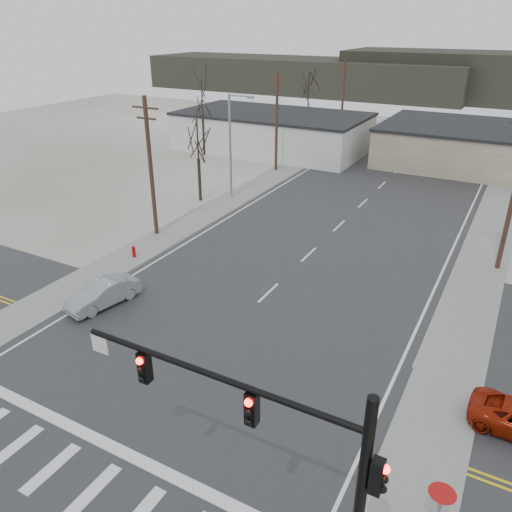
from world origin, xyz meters
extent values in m
plane|color=silver|center=(0.00, 0.00, 0.00)|extent=(140.00, 140.00, 0.00)
cube|color=#2A2A2C|center=(0.00, 15.00, 0.02)|extent=(18.00, 110.00, 0.05)
cube|color=#2A2A2C|center=(0.00, 0.00, 0.02)|extent=(90.00, 10.00, 0.04)
cube|color=gray|center=(-10.60, 20.00, 0.03)|extent=(3.00, 90.00, 0.06)
cube|color=gray|center=(10.60, 20.00, 0.03)|extent=(3.00, 90.00, 0.06)
cylinder|color=black|center=(9.80, -6.20, 3.60)|extent=(0.28, 0.28, 7.20)
cylinder|color=black|center=(5.60, -6.20, 6.20)|extent=(8.40, 0.18, 0.18)
cube|color=black|center=(6.80, -6.20, 5.60)|extent=(0.32, 0.30, 1.00)
cube|color=black|center=(3.30, -6.20, 5.60)|extent=(0.32, 0.30, 1.00)
sphere|color=#FF0C05|center=(6.80, -6.37, 5.92)|extent=(0.22, 0.22, 0.22)
sphere|color=#FF0C05|center=(3.30, -6.37, 5.92)|extent=(0.22, 0.22, 0.22)
cube|color=black|center=(10.10, -6.20, 5.00)|extent=(0.30, 0.30, 1.00)
cube|color=silver|center=(1.60, -6.20, 5.80)|extent=(0.60, 0.04, 0.60)
cylinder|color=#A50C0C|center=(-10.20, 8.00, 0.35)|extent=(0.24, 0.24, 0.70)
sphere|color=#A50C0C|center=(-10.20, 8.00, 0.75)|extent=(0.24, 0.24, 0.24)
cone|color=#A50C0C|center=(11.50, -3.50, 2.15)|extent=(0.80, 0.80, 0.40)
cube|color=silver|center=(-16.00, 40.00, 2.10)|extent=(22.00, 12.00, 4.20)
cube|color=black|center=(-16.00, 40.00, 4.35)|extent=(22.30, 12.30, 0.30)
cube|color=beige|center=(10.00, 44.00, 2.00)|extent=(26.00, 14.00, 4.00)
cylinder|color=#462E20|center=(-11.50, 12.00, 5.00)|extent=(0.30, 0.30, 10.00)
cube|color=#462E20|center=(-11.50, 12.00, 9.20)|extent=(2.20, 0.12, 0.12)
cube|color=#462E20|center=(-11.50, 12.00, 8.50)|extent=(1.60, 0.12, 0.12)
cylinder|color=#462E20|center=(-11.50, 32.00, 5.00)|extent=(0.30, 0.30, 10.00)
cube|color=#462E20|center=(-11.50, 32.00, 9.20)|extent=(2.20, 0.12, 0.12)
cube|color=#462E20|center=(-11.50, 32.00, 8.50)|extent=(1.60, 0.12, 0.12)
cylinder|color=#462E20|center=(-11.50, 52.00, 5.00)|extent=(0.30, 0.30, 10.00)
cube|color=#462E20|center=(-11.50, 52.00, 9.20)|extent=(2.20, 0.12, 0.12)
cube|color=#462E20|center=(-11.50, 52.00, 8.50)|extent=(1.60, 0.12, 0.12)
cylinder|color=gray|center=(-11.00, 22.00, 4.50)|extent=(0.20, 0.20, 9.00)
cylinder|color=gray|center=(-10.00, 22.00, 8.90)|extent=(2.00, 0.12, 0.12)
cube|color=gray|center=(-9.00, 22.00, 8.85)|extent=(0.60, 0.25, 0.18)
cylinder|color=#31251E|center=(-13.00, 20.00, 1.88)|extent=(0.28, 0.28, 3.75)
cylinder|color=#31251E|center=(-13.00, 20.00, 5.25)|extent=(0.14, 0.14, 3.75)
cylinder|color=#31251E|center=(-14.00, 46.00, 2.25)|extent=(0.28, 0.28, 4.50)
cylinder|color=#31251E|center=(-14.00, 46.00, 6.30)|extent=(0.14, 0.14, 4.50)
cylinder|color=#31251E|center=(-22.00, 34.00, 2.25)|extent=(0.28, 0.28, 4.50)
cylinder|color=#31251E|center=(-22.00, 34.00, 6.30)|extent=(0.14, 0.14, 4.50)
cube|color=#333026|center=(-35.00, 92.00, 3.50)|extent=(70.00, 18.00, 7.00)
imported|color=gray|center=(-7.50, 2.41, 0.74)|extent=(2.32, 4.44, 1.39)
imported|color=black|center=(2.60, 39.74, 0.76)|extent=(3.21, 5.26, 1.42)
imported|color=black|center=(-5.43, 57.18, 0.79)|extent=(2.79, 4.65, 1.48)
camera|label=1|loc=(11.58, -14.76, 14.55)|focal=35.00mm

